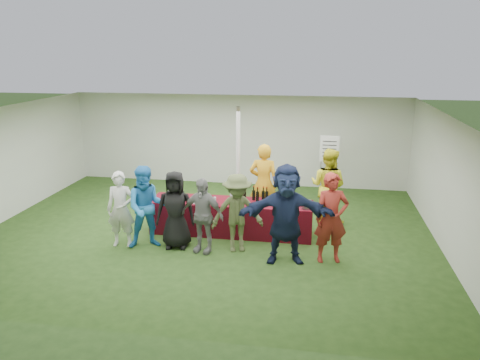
% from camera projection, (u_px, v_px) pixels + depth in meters
% --- Properties ---
extents(ground, '(60.00, 60.00, 0.00)m').
position_uv_depth(ground, '(208.00, 232.00, 10.61)').
color(ground, '#284719').
rests_on(ground, ground).
extents(tent, '(10.00, 10.00, 10.00)m').
position_uv_depth(tent, '(238.00, 163.00, 11.30)').
color(tent, white).
rests_on(tent, ground).
extents(serving_table, '(3.60, 0.80, 0.75)m').
position_uv_depth(serving_table, '(231.00, 217.00, 10.46)').
color(serving_table, '#61080F').
rests_on(serving_table, ground).
extents(wine_bottles, '(0.56, 0.16, 0.32)m').
position_uv_depth(wine_bottles, '(257.00, 195.00, 10.37)').
color(wine_bottles, black).
rests_on(wine_bottles, serving_table).
extents(wine_glasses, '(1.19, 0.09, 0.16)m').
position_uv_depth(wine_glasses, '(188.00, 198.00, 10.21)').
color(wine_glasses, silver).
rests_on(wine_glasses, serving_table).
extents(water_bottle, '(0.07, 0.07, 0.23)m').
position_uv_depth(water_bottle, '(232.00, 196.00, 10.41)').
color(water_bottle, silver).
rests_on(water_bottle, serving_table).
extents(bar_towel, '(0.25, 0.18, 0.03)m').
position_uv_depth(bar_towel, '(303.00, 204.00, 10.15)').
color(bar_towel, white).
rests_on(bar_towel, serving_table).
extents(dump_bucket, '(0.22, 0.22, 0.18)m').
position_uv_depth(dump_bucket, '(307.00, 205.00, 9.86)').
color(dump_bucket, slate).
rests_on(dump_bucket, serving_table).
extents(wine_list_sign, '(0.50, 0.03, 1.80)m').
position_uv_depth(wine_list_sign, '(329.00, 154.00, 12.41)').
color(wine_list_sign, slate).
rests_on(wine_list_sign, ground).
extents(staff_pourer, '(0.72, 0.50, 1.90)m').
position_uv_depth(staff_pourer, '(264.00, 183.00, 11.02)').
color(staff_pourer, gold).
rests_on(staff_pourer, ground).
extents(staff_back, '(1.07, 0.98, 1.80)m').
position_uv_depth(staff_back, '(328.00, 186.00, 10.99)').
color(staff_back, yellow).
rests_on(staff_back, ground).
extents(customer_0, '(0.62, 0.44, 1.60)m').
position_uv_depth(customer_0, '(121.00, 209.00, 9.69)').
color(customer_0, beige).
rests_on(customer_0, ground).
extents(customer_1, '(1.03, 0.92, 1.74)m').
position_uv_depth(customer_1, '(147.00, 207.00, 9.61)').
color(customer_1, '#2478C2').
rests_on(customer_1, ground).
extents(customer_2, '(0.86, 0.62, 1.63)m').
position_uv_depth(customer_2, '(175.00, 210.00, 9.62)').
color(customer_2, black).
rests_on(customer_2, ground).
extents(customer_3, '(0.97, 0.57, 1.56)m').
position_uv_depth(customer_3, '(202.00, 215.00, 9.40)').
color(customer_3, slate).
rests_on(customer_3, ground).
extents(customer_4, '(1.19, 0.90, 1.63)m').
position_uv_depth(customer_4, '(237.00, 213.00, 9.43)').
color(customer_4, '#4C562F').
rests_on(customer_4, ground).
extents(customer_5, '(1.87, 0.84, 1.95)m').
position_uv_depth(customer_5, '(286.00, 214.00, 8.92)').
color(customer_5, '#151F3D').
rests_on(customer_5, ground).
extents(customer_6, '(0.73, 0.56, 1.78)m').
position_uv_depth(customer_6, '(331.00, 218.00, 8.94)').
color(customer_6, maroon).
rests_on(customer_6, ground).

